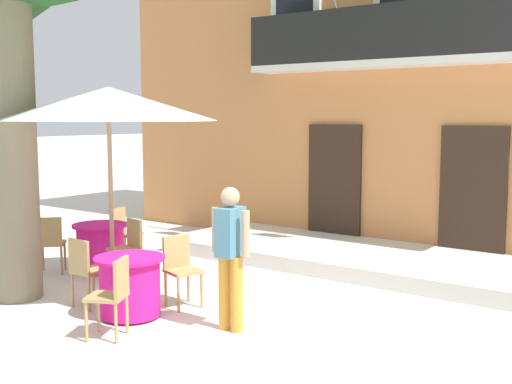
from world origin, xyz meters
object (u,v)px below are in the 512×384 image
at_px(cafe_table_near_tree, 130,286).
at_px(cafe_table_middle, 100,247).
at_px(cafe_chair_middle_0, 129,245).
at_px(cafe_chair_near_tree_1, 113,292).
at_px(cafe_chair_near_tree_0, 86,268).
at_px(cafe_chair_middle_2, 51,241).
at_px(cafe_chair_near_tree_2, 180,266).
at_px(cafe_chair_middle_1, 124,230).
at_px(cafe_umbrella, 108,105).
at_px(pedestrian_near_entrance, 230,250).

xyz_separation_m(cafe_table_near_tree, cafe_table_middle, (-2.17, 1.35, 0.00)).
bearing_deg(cafe_chair_middle_0, cafe_chair_near_tree_1, -45.93).
relative_size(cafe_chair_near_tree_0, cafe_chair_middle_0, 1.00).
distance_m(cafe_table_near_tree, cafe_chair_middle_2, 2.76).
relative_size(cafe_chair_near_tree_0, cafe_chair_near_tree_2, 1.00).
distance_m(cafe_chair_near_tree_1, cafe_chair_near_tree_2, 1.39).
height_order(cafe_chair_near_tree_2, cafe_chair_middle_0, same).
bearing_deg(cafe_chair_middle_1, cafe_chair_middle_2, -100.11).
bearing_deg(cafe_chair_near_tree_1, cafe_chair_middle_1, 136.49).
bearing_deg(cafe_umbrella, cafe_chair_middle_1, 134.30).
bearing_deg(cafe_table_near_tree, cafe_chair_near_tree_1, -56.41).
bearing_deg(cafe_chair_near_tree_2, cafe_table_middle, 165.20).
bearing_deg(cafe_chair_middle_1, cafe_chair_near_tree_1, -43.51).
bearing_deg(cafe_chair_near_tree_1, cafe_table_middle, 142.55).
relative_size(cafe_chair_middle_0, cafe_umbrella, 0.31).
bearing_deg(cafe_umbrella, cafe_chair_near_tree_0, -75.29).
bearing_deg(pedestrian_near_entrance, cafe_chair_middle_2, 174.06).
height_order(cafe_chair_middle_0, cafe_chair_middle_2, same).
xyz_separation_m(cafe_chair_near_tree_2, cafe_umbrella, (-1.05, -0.23, 2.08)).
height_order(cafe_table_near_tree, cafe_chair_near_tree_0, cafe_chair_near_tree_0).
bearing_deg(cafe_chair_near_tree_2, cafe_chair_middle_0, 161.35).
relative_size(cafe_chair_near_tree_1, cafe_table_middle, 1.05).
bearing_deg(cafe_chair_near_tree_1, pedestrian_near_entrance, 48.36).
height_order(cafe_chair_near_tree_2, cafe_chair_middle_2, same).
xyz_separation_m(cafe_chair_near_tree_1, pedestrian_near_entrance, (0.88, 0.99, 0.41)).
height_order(cafe_chair_near_tree_2, cafe_table_middle, cafe_chair_near_tree_2).
bearing_deg(cafe_table_near_tree, cafe_chair_near_tree_0, -175.24).
bearing_deg(cafe_chair_near_tree_2, cafe_chair_middle_2, 179.35).
distance_m(cafe_chair_near_tree_0, cafe_chair_middle_1, 2.70).
bearing_deg(cafe_table_middle, cafe_umbrella, -33.63).
height_order(cafe_chair_middle_2, cafe_umbrella, cafe_umbrella).
xyz_separation_m(cafe_chair_middle_1, cafe_umbrella, (1.52, -1.55, 2.08)).
relative_size(cafe_table_near_tree, pedestrian_near_entrance, 0.52).
relative_size(cafe_table_middle, cafe_chair_middle_2, 0.95).
bearing_deg(cafe_table_near_tree, cafe_chair_middle_1, 139.53).
xyz_separation_m(cafe_chair_near_tree_0, cafe_chair_middle_0, (-0.67, 1.33, 0.00)).
xyz_separation_m(cafe_table_near_tree, cafe_chair_middle_0, (-1.42, 1.27, 0.14)).
bearing_deg(cafe_chair_middle_1, cafe_umbrella, -45.70).
distance_m(cafe_chair_near_tree_1, cafe_chair_middle_1, 3.91).
relative_size(cafe_chair_near_tree_1, cafe_chair_middle_1, 1.00).
relative_size(cafe_chair_middle_1, cafe_umbrella, 0.31).
bearing_deg(cafe_chair_near_tree_1, cafe_table_near_tree, 123.59).
relative_size(cafe_umbrella, pedestrian_near_entrance, 1.74).
relative_size(cafe_chair_near_tree_2, cafe_umbrella, 0.31).
height_order(cafe_table_near_tree, cafe_chair_near_tree_2, cafe_chair_near_tree_2).
xyz_separation_m(cafe_table_near_tree, cafe_chair_near_tree_2, (0.15, 0.74, 0.14)).
bearing_deg(cafe_chair_middle_0, cafe_chair_middle_2, -157.95).
bearing_deg(cafe_chair_middle_0, pedestrian_near_entrance, -18.51).
height_order(cafe_table_near_tree, cafe_umbrella, cafe_umbrella).
relative_size(cafe_table_near_tree, cafe_chair_middle_0, 0.95).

